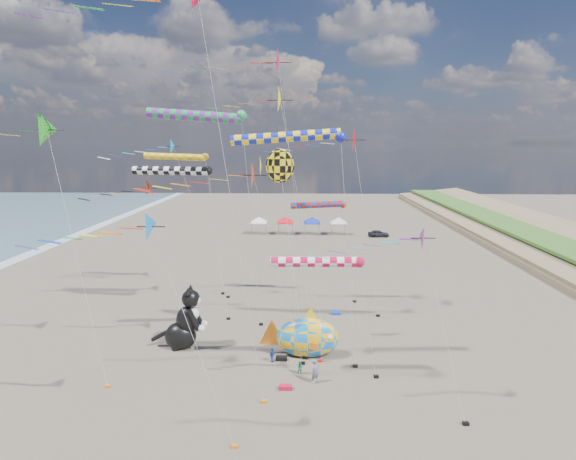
# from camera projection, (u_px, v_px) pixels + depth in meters

# --- Properties ---
(ground) EXTENTS (260.00, 260.00, 0.00)m
(ground) POSITION_uv_depth(u_px,v_px,m) (264.00, 440.00, 25.94)
(ground) COLOR brown
(ground) RESTS_ON ground
(delta_kite_0) EXTENTS (12.30, 2.50, 21.86)m
(delta_kite_0) POSITION_uv_depth(u_px,v_px,m) (275.00, 102.00, 38.25)
(delta_kite_0) COLOR yellow
(delta_kite_0) RESTS_ON ground
(delta_kite_1) EXTENTS (15.84, 2.77, 25.73)m
(delta_kite_1) POSITION_uv_depth(u_px,v_px,m) (260.00, 65.00, 41.97)
(delta_kite_1) COLOR #F11357
(delta_kite_1) RESTS_ON ground
(delta_kite_2) EXTENTS (10.73, 2.10, 15.78)m
(delta_kite_2) POSITION_uv_depth(u_px,v_px,m) (251.00, 179.00, 32.26)
(delta_kite_2) COLOR red
(delta_kite_2) RESTS_ON ground
(delta_kite_3) EXTENTS (12.92, 2.43, 26.28)m
(delta_kite_3) POSITION_uv_depth(u_px,v_px,m) (181.00, 0.00, 25.10)
(delta_kite_3) COLOR red
(delta_kite_3) RESTS_ON ground
(delta_kite_4) EXTENTS (8.91, 1.64, 12.23)m
(delta_kite_4) POSITION_uv_depth(u_px,v_px,m) (411.00, 249.00, 25.38)
(delta_kite_4) COLOR purple
(delta_kite_4) RESTS_ON ground
(delta_kite_5) EXTENTS (11.70, 1.70, 17.46)m
(delta_kite_5) POSITION_uv_depth(u_px,v_px,m) (168.00, 150.00, 47.04)
(delta_kite_5) COLOR #0A8CD0
(delta_kite_5) RESTS_ON ground
(delta_kite_6) EXTENTS (11.81, 2.50, 19.08)m
(delta_kite_6) POSITION_uv_depth(u_px,v_px,m) (29.00, 132.00, 28.31)
(delta_kite_6) COLOR green
(delta_kite_6) RESTS_ON ground
(delta_kite_7) EXTENTS (10.75, 1.80, 13.61)m
(delta_kite_7) POSITION_uv_depth(u_px,v_px,m) (135.00, 193.00, 42.13)
(delta_kite_7) COLOR red
(delta_kite_7) RESTS_ON ground
(delta_kite_8) EXTENTS (11.19, 2.56, 18.56)m
(delta_kite_8) POSITION_uv_depth(u_px,v_px,m) (345.00, 142.00, 41.39)
(delta_kite_8) COLOR red
(delta_kite_8) RESTS_ON ground
(delta_kite_9) EXTENTS (11.10, 1.64, 13.56)m
(delta_kite_9) POSITION_uv_depth(u_px,v_px,m) (119.00, 234.00, 23.14)
(delta_kite_9) COLOR #167BDF
(delta_kite_9) RESTS_ON ground
(windsock_0) EXTENTS (9.87, 0.97, 19.71)m
(windsock_0) POSITION_uv_depth(u_px,v_px,m) (200.00, 116.00, 38.88)
(windsock_0) COLOR #1A9245
(windsock_0) RESTS_ON ground
(windsock_1) EXTENTS (9.34, 0.78, 17.71)m
(windsock_1) POSITION_uv_depth(u_px,v_px,m) (292.00, 138.00, 31.28)
(windsock_1) COLOR #121EB6
(windsock_1) RESTS_ON ground
(windsock_2) EXTENTS (7.11, 0.71, 10.96)m
(windsock_2) POSITION_uv_depth(u_px,v_px,m) (320.00, 206.00, 46.62)
(windsock_2) COLOR red
(windsock_2) RESTS_ON ground
(windsock_3) EXTENTS (8.33, 0.75, 15.85)m
(windsock_3) POSITION_uv_depth(u_px,v_px,m) (178.00, 158.00, 48.30)
(windsock_3) COLOR #F0A814
(windsock_3) RESTS_ON ground
(windsock_4) EXTENTS (8.70, 0.81, 14.82)m
(windsock_4) POSITION_uv_depth(u_px,v_px,m) (175.00, 171.00, 41.13)
(windsock_4) COLOR black
(windsock_4) RESTS_ON ground
(windsock_5) EXTENTS (7.87, 0.77, 9.13)m
(windsock_5) POSITION_uv_depth(u_px,v_px,m) (320.00, 262.00, 31.34)
(windsock_5) COLOR #CC0E3E
(windsock_5) RESTS_ON ground
(angelfish_kite) EXTENTS (3.74, 3.02, 16.48)m
(angelfish_kite) POSITION_uv_depth(u_px,v_px,m) (277.00, 167.00, 34.90)
(angelfish_kite) COLOR yellow
(angelfish_kite) RESTS_ON ground
(cat_inflatable) EXTENTS (3.99, 2.00, 5.39)m
(cat_inflatable) POSITION_uv_depth(u_px,v_px,m) (183.00, 317.00, 37.32)
(cat_inflatable) COLOR black
(cat_inflatable) RESTS_ON ground
(fish_inflatable) EXTENTS (6.68, 2.33, 4.23)m
(fish_inflatable) POSITION_uv_depth(u_px,v_px,m) (307.00, 337.00, 35.99)
(fish_inflatable) COLOR #167FD8
(fish_inflatable) RESTS_ON ground
(person_adult) EXTENTS (0.78, 0.73, 1.78)m
(person_adult) POSITION_uv_depth(u_px,v_px,m) (315.00, 371.00, 32.02)
(person_adult) COLOR slate
(person_adult) RESTS_ON ground
(child_green) EXTENTS (0.56, 0.45, 1.06)m
(child_green) POSITION_uv_depth(u_px,v_px,m) (300.00, 368.00, 33.25)
(child_green) COLOR #227643
(child_green) RESTS_ON ground
(child_blue) EXTENTS (0.62, 0.73, 1.17)m
(child_blue) POSITION_uv_depth(u_px,v_px,m) (272.00, 355.00, 35.15)
(child_blue) COLOR #28439F
(child_blue) RESTS_ON ground
(kite_bag_0) EXTENTS (0.90, 0.44, 0.30)m
(kite_bag_0) POSITION_uv_depth(u_px,v_px,m) (336.00, 313.00, 44.95)
(kite_bag_0) COLOR blue
(kite_bag_0) RESTS_ON ground
(kite_bag_1) EXTENTS (0.90, 0.44, 0.30)m
(kite_bag_1) POSITION_uv_depth(u_px,v_px,m) (286.00, 387.00, 31.28)
(kite_bag_1) COLOR red
(kite_bag_1) RESTS_ON ground
(kite_bag_2) EXTENTS (0.90, 0.44, 0.30)m
(kite_bag_2) POSITION_uv_depth(u_px,v_px,m) (281.00, 358.00, 35.49)
(kite_bag_2) COLOR black
(kite_bag_2) RESTS_ON ground
(tent_row) EXTENTS (19.20, 4.20, 3.80)m
(tent_row) POSITION_uv_depth(u_px,v_px,m) (299.00, 218.00, 84.17)
(tent_row) COLOR white
(tent_row) RESTS_ON ground
(parked_car) EXTENTS (3.89, 1.77, 1.29)m
(parked_car) POSITION_uv_depth(u_px,v_px,m) (379.00, 233.00, 82.23)
(parked_car) COLOR #26262D
(parked_car) RESTS_ON ground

